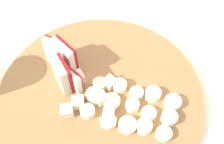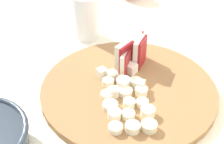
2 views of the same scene
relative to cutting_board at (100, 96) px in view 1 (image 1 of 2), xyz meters
The scene contains 5 objects.
tile_backsplash 0.39m from the cutting_board, 100.16° to the left, with size 2.40×0.04×1.44m, color silver.
cutting_board is the anchor object (origin of this frame).
apple_wedge_fan 0.08m from the cutting_board, behind, with size 0.09×0.07×0.07m.
apple_dice_pile 0.03m from the cutting_board, 130.77° to the right, with size 0.10×0.10×0.02m.
banana_slice_rows 0.06m from the cutting_board, ahead, with size 0.16×0.10×0.02m.
Camera 1 is at (0.17, -0.13, 1.34)m, focal length 43.43 mm.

